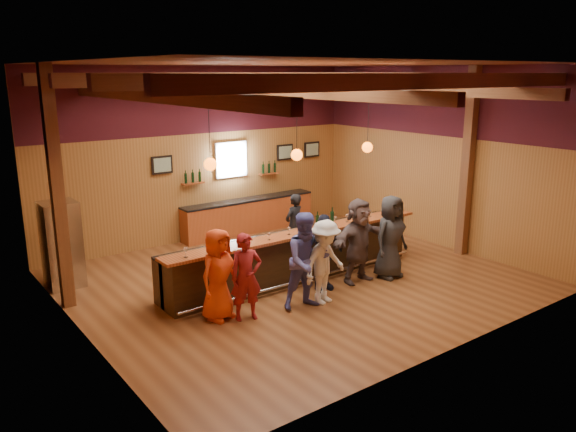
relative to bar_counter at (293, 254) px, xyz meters
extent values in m
plane|color=brown|center=(-0.02, -0.15, -0.52)|extent=(9.00, 9.00, 0.00)
cube|color=#925B27|center=(-0.02, 3.85, 1.73)|extent=(9.00, 0.04, 4.50)
cube|color=#925B27|center=(-0.02, -4.15, 1.73)|extent=(9.00, 0.04, 4.50)
cube|color=#925B27|center=(-4.52, -0.15, 1.73)|extent=(0.04, 8.00, 4.50)
cube|color=#925B27|center=(4.48, -0.15, 1.73)|extent=(0.04, 8.00, 4.50)
cube|color=brown|center=(-0.02, -0.15, 3.98)|extent=(9.00, 8.00, 0.04)
cube|color=#3E1119|center=(-0.02, 3.83, 3.13)|extent=(9.00, 0.01, 1.70)
cube|color=#3E1119|center=(-4.50, -0.15, 3.13)|extent=(0.01, 8.00, 1.70)
cube|color=#3E1119|center=(4.46, -0.15, 3.13)|extent=(0.01, 8.00, 1.70)
cube|color=#5B321A|center=(-4.37, 1.35, 1.73)|extent=(0.22, 0.22, 4.50)
cube|color=#5B321A|center=(4.33, -1.15, 1.73)|extent=(0.22, 0.22, 4.50)
cube|color=#5B321A|center=(-0.02, -3.15, 3.68)|extent=(8.80, 0.20, 0.25)
cube|color=#5B321A|center=(-0.02, -1.15, 3.68)|extent=(8.80, 0.20, 0.25)
cube|color=#5B321A|center=(-0.02, 0.85, 3.68)|extent=(8.80, 0.20, 0.25)
cube|color=#5B321A|center=(-0.02, 2.85, 3.68)|extent=(8.80, 0.20, 0.25)
cube|color=#5B321A|center=(-3.02, -0.15, 3.43)|extent=(0.18, 7.80, 0.22)
cube|color=#5B321A|center=(-0.02, -0.15, 3.43)|extent=(0.18, 7.80, 0.22)
cube|color=#5B321A|center=(2.98, -0.15, 3.43)|extent=(0.18, 7.80, 0.22)
cube|color=black|center=(-0.02, -0.15, 0.00)|extent=(6.00, 0.60, 1.05)
cube|color=brown|center=(-0.02, -0.33, 0.56)|extent=(6.30, 0.50, 0.06)
cube|color=black|center=(-0.02, 0.23, 0.40)|extent=(6.00, 0.48, 0.05)
cube|color=black|center=(-0.02, 0.23, -0.07)|extent=(6.00, 0.48, 0.90)
cube|color=silver|center=(1.98, 0.23, 0.36)|extent=(0.45, 0.40, 0.14)
cube|color=silver|center=(2.48, 0.23, 0.36)|extent=(0.45, 0.40, 0.14)
cylinder|color=silver|center=(-0.02, -0.57, -0.37)|extent=(6.00, 0.06, 0.06)
cube|color=brown|center=(1.18, 3.57, -0.07)|extent=(4.00, 0.50, 0.90)
cube|color=black|center=(1.18, 3.57, 0.40)|extent=(4.00, 0.52, 0.05)
cube|color=silver|center=(0.78, 3.80, 1.53)|extent=(0.95, 0.08, 0.95)
cube|color=white|center=(0.78, 3.75, 1.53)|extent=(0.78, 0.01, 0.78)
cube|color=black|center=(-1.22, 3.79, 1.58)|extent=(0.55, 0.04, 0.45)
cube|color=silver|center=(-1.22, 3.77, 1.58)|extent=(0.45, 0.01, 0.35)
cube|color=black|center=(2.58, 3.79, 1.58)|extent=(0.55, 0.04, 0.45)
cube|color=silver|center=(2.58, 3.77, 1.58)|extent=(0.45, 0.01, 0.35)
cube|color=black|center=(3.58, 3.79, 1.58)|extent=(0.55, 0.04, 0.45)
cube|color=silver|center=(3.58, 3.77, 1.58)|extent=(0.45, 0.01, 0.35)
cube|color=brown|center=(-0.42, 3.73, 1.03)|extent=(0.60, 0.18, 0.04)
cylinder|color=black|center=(-0.62, 3.73, 1.18)|extent=(0.07, 0.07, 0.26)
cylinder|color=black|center=(-0.42, 3.73, 1.18)|extent=(0.07, 0.07, 0.26)
cylinder|color=black|center=(-0.22, 3.73, 1.18)|extent=(0.07, 0.07, 0.26)
cube|color=brown|center=(1.98, 3.73, 1.03)|extent=(0.60, 0.18, 0.04)
cylinder|color=black|center=(1.78, 3.73, 1.18)|extent=(0.07, 0.07, 0.26)
cylinder|color=black|center=(1.98, 3.73, 1.18)|extent=(0.07, 0.07, 0.26)
cylinder|color=black|center=(2.18, 3.73, 1.18)|extent=(0.07, 0.07, 0.26)
cylinder|color=black|center=(-2.02, -0.15, 2.80)|extent=(0.01, 0.01, 1.25)
sphere|color=#FF5F0C|center=(-2.02, -0.15, 2.18)|extent=(0.24, 0.24, 0.24)
cylinder|color=black|center=(-0.02, -0.15, 2.80)|extent=(0.01, 0.01, 1.25)
sphere|color=#FF5F0C|center=(-0.02, -0.15, 2.18)|extent=(0.24, 0.24, 0.24)
cylinder|color=black|center=(1.98, -0.15, 2.80)|extent=(0.01, 0.01, 1.25)
sphere|color=#FF5F0C|center=(1.98, -0.15, 2.18)|extent=(0.24, 0.24, 0.24)
cube|color=silver|center=(-4.12, 2.45, 0.38)|extent=(0.70, 0.70, 1.80)
imported|color=#E54015|center=(-2.33, -0.88, 0.32)|extent=(0.94, 0.76, 1.68)
imported|color=maroon|center=(-1.94, -1.19, 0.28)|extent=(0.66, 0.52, 1.60)
imported|color=#555AAB|center=(-0.76, -1.44, 0.41)|extent=(1.02, 0.86, 1.85)
imported|color=silver|center=(-0.35, -1.47, 0.30)|extent=(1.16, 0.81, 1.65)
imported|color=black|center=(0.06, -0.91, 0.27)|extent=(0.97, 0.50, 1.59)
imported|color=#564645|center=(0.97, -1.01, 0.38)|extent=(1.69, 0.57, 1.81)
imported|color=#292A2C|center=(1.70, -1.23, 0.39)|extent=(0.93, 0.65, 1.82)
imported|color=black|center=(0.92, 1.16, 0.25)|extent=(0.63, 0.49, 1.54)
cylinder|color=brown|center=(0.08, -0.24, 0.71)|extent=(0.22, 0.22, 0.24)
cylinder|color=black|center=(0.53, -0.17, 0.71)|extent=(0.07, 0.07, 0.24)
cylinder|color=black|center=(0.53, -0.17, 0.87)|extent=(0.02, 0.02, 0.08)
cylinder|color=black|center=(0.88, -0.25, 0.73)|extent=(0.08, 0.08, 0.28)
cylinder|color=black|center=(0.88, -0.25, 0.92)|extent=(0.03, 0.03, 0.10)
cylinder|color=silver|center=(-2.72, -0.40, 0.59)|extent=(0.07, 0.07, 0.01)
cylinder|color=silver|center=(-2.72, -0.40, 0.65)|extent=(0.01, 0.01, 0.11)
sphere|color=silver|center=(-2.72, -0.40, 0.74)|extent=(0.08, 0.08, 0.08)
cylinder|color=silver|center=(-1.81, -0.34, 0.59)|extent=(0.07, 0.07, 0.01)
cylinder|color=silver|center=(-1.81, -0.34, 0.64)|extent=(0.01, 0.01, 0.09)
sphere|color=silver|center=(-1.81, -0.34, 0.72)|extent=(0.07, 0.07, 0.07)
cylinder|color=silver|center=(-1.43, -0.24, 0.59)|extent=(0.07, 0.07, 0.01)
cylinder|color=silver|center=(-1.43, -0.24, 0.65)|extent=(0.01, 0.01, 0.10)
sphere|color=silver|center=(-1.43, -0.24, 0.73)|extent=(0.08, 0.08, 0.08)
cylinder|color=silver|center=(-0.90, -0.41, 0.59)|extent=(0.06, 0.06, 0.01)
cylinder|color=silver|center=(-0.90, -0.41, 0.64)|extent=(0.01, 0.01, 0.09)
sphere|color=silver|center=(-0.90, -0.41, 0.71)|extent=(0.07, 0.07, 0.07)
cylinder|color=silver|center=(-0.35, -0.33, 0.59)|extent=(0.06, 0.06, 0.01)
cylinder|color=silver|center=(-0.35, -0.33, 0.64)|extent=(0.01, 0.01, 0.09)
sphere|color=silver|center=(-0.35, -0.33, 0.72)|extent=(0.07, 0.07, 0.07)
cylinder|color=silver|center=(0.96, -0.28, 0.59)|extent=(0.07, 0.07, 0.01)
cylinder|color=silver|center=(0.96, -0.28, 0.64)|extent=(0.01, 0.01, 0.10)
sphere|color=silver|center=(0.96, -0.28, 0.72)|extent=(0.08, 0.08, 0.08)
cylinder|color=silver|center=(1.29, -0.30, 0.59)|extent=(0.07, 0.07, 0.01)
cylinder|color=silver|center=(1.29, -0.30, 0.65)|extent=(0.01, 0.01, 0.10)
sphere|color=silver|center=(1.29, -0.30, 0.73)|extent=(0.08, 0.08, 0.08)
cylinder|color=silver|center=(2.02, -0.28, 0.59)|extent=(0.06, 0.06, 0.01)
cylinder|color=silver|center=(2.02, -0.28, 0.64)|extent=(0.01, 0.01, 0.09)
sphere|color=silver|center=(2.02, -0.28, 0.71)|extent=(0.07, 0.07, 0.07)
camera|label=1|loc=(-6.96, -9.17, 3.82)|focal=35.00mm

